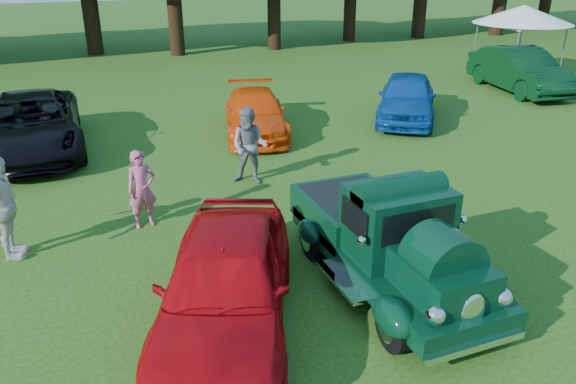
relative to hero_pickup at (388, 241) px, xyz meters
name	(u,v)px	position (x,y,z in m)	size (l,w,h in m)	color
ground	(366,289)	(-0.40, -0.08, -0.77)	(120.00, 120.00, 0.00)	#1F4610
hero_pickup	(388,241)	(0.00, 0.00, 0.00)	(2.11, 4.53, 1.77)	black
red_convertible	(226,282)	(-2.77, -0.19, 0.00)	(1.81, 4.49, 1.53)	#AA070D
back_car_black	(31,124)	(-5.48, 9.26, 0.00)	(2.55, 5.52, 1.53)	black
back_car_orange	(255,113)	(0.66, 8.60, -0.15)	(1.74, 4.28, 1.24)	#E84408
back_car_blue	(407,97)	(5.63, 8.17, -0.03)	(1.74, 4.33, 1.47)	navy
back_car_green	(520,70)	(11.87, 9.95, 0.06)	(1.74, 5.00, 1.65)	black
spectator_pink	(142,189)	(-3.38, 3.60, 0.02)	(0.57, 0.38, 1.57)	#B94C72
spectator_grey	(250,146)	(-0.72, 4.95, 0.14)	(0.88, 0.69, 1.81)	slate
spectator_white	(4,208)	(-5.77, 3.22, 0.19)	(1.12, 0.47, 1.91)	beige
canopy_tent	(523,15)	(13.49, 11.93, 1.84)	(4.02, 4.02, 3.00)	silver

